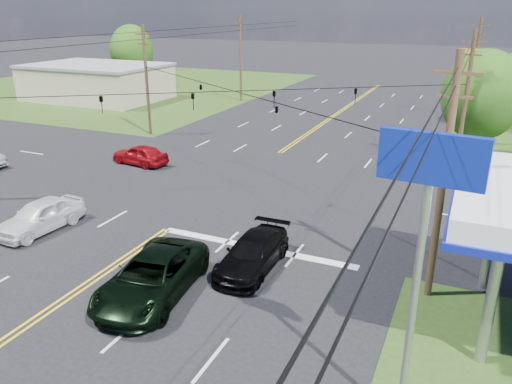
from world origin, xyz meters
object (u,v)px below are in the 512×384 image
at_px(pole_se, 443,179).
at_px(pole_nw, 147,79).
at_px(pickup_white, 40,216).
at_px(pole_right_far, 475,68).
at_px(suv_black, 253,253).
at_px(tree_right_a, 482,95).
at_px(tree_far_l, 132,50).
at_px(pole_ne, 466,100).
at_px(polesign_se, 426,204).
at_px(pickup_dkgreen, 152,277).
at_px(pole_left_far, 241,58).
at_px(retail_nw, 97,83).

bearing_deg(pole_se, pole_nw, 145.30).
bearing_deg(pickup_white, pole_se, 9.62).
bearing_deg(pole_right_far, suv_black, -100.89).
distance_m(tree_right_a, tree_far_l, 50.16).
distance_m(pole_nw, pole_right_far, 32.20).
height_order(suv_black, pickup_white, pickup_white).
xyz_separation_m(pole_ne, pole_right_far, (0.00, 19.00, 0.25)).
height_order(pole_ne, tree_right_a, pole_ne).
height_order(tree_far_l, polesign_se, tree_far_l).
xyz_separation_m(suv_black, polesign_se, (7.28, -6.29, 5.78)).
bearing_deg(pickup_dkgreen, pole_nw, 117.94).
xyz_separation_m(pole_right_far, tree_right_a, (1.00, -16.00, -0.30)).
bearing_deg(polesign_se, pole_left_far, 120.49).
bearing_deg(pickup_dkgreen, polesign_se, -22.32).
xyz_separation_m(pole_se, suv_black, (-7.28, -0.87, -4.19)).
xyz_separation_m(pole_ne, tree_right_a, (1.00, 3.00, -0.05)).
height_order(tree_right_a, suv_black, tree_right_a).
distance_m(tree_right_a, pickup_dkgreen, 28.06).
height_order(pole_left_far, tree_far_l, pole_left_far).
distance_m(pole_right_far, pickup_white, 43.22).
height_order(retail_nw, tree_right_a, tree_right_a).
bearing_deg(polesign_se, pole_ne, 90.00).
bearing_deg(tree_far_l, pickup_white, -58.50).
bearing_deg(retail_nw, suv_black, -41.74).
distance_m(pole_right_far, suv_black, 38.82).
xyz_separation_m(retail_nw, pole_se, (43.00, -31.00, 2.92)).
bearing_deg(pole_nw, tree_right_a, 6.34).
distance_m(suv_black, polesign_se, 11.22).
bearing_deg(retail_nw, pole_ne, -16.82).
bearing_deg(tree_far_l, pole_ne, -27.07).
distance_m(pole_nw, tree_right_a, 27.17).
distance_m(pole_ne, pole_left_far, 32.20).
distance_m(pole_nw, tree_far_l, 29.83).
relative_size(tree_far_l, polesign_se, 1.06).
distance_m(pole_se, pole_left_far, 45.22).
bearing_deg(tree_right_a, pole_ne, -108.43).
bearing_deg(tree_far_l, pole_nw, -50.44).
height_order(pole_nw, polesign_se, pole_nw).
bearing_deg(pole_ne, polesign_se, -90.00).
height_order(pole_left_far, pole_right_far, same).
relative_size(pole_nw, pole_left_far, 0.95).
xyz_separation_m(tree_right_a, pickup_dkgreen, (-11.00, -25.50, -4.02)).
bearing_deg(pole_left_far, pickup_dkgreen, -68.92).
xyz_separation_m(retail_nw, pickup_dkgreen, (33.00, -35.50, -1.16)).
bearing_deg(pole_se, pole_left_far, 125.10).
bearing_deg(pole_ne, tree_right_a, 71.57).
height_order(retail_nw, pole_nw, pole_nw).
distance_m(retail_nw, suv_black, 47.88).
relative_size(pole_nw, tree_right_a, 1.16).
height_order(pole_se, pickup_white, pole_se).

